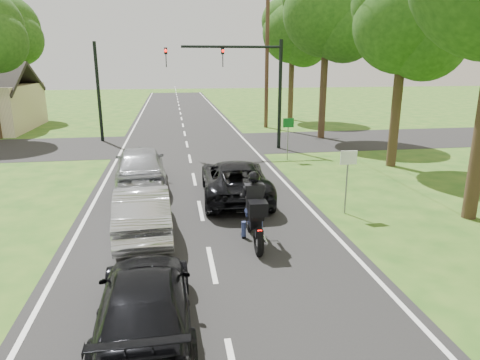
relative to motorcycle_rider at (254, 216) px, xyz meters
The scene contains 17 objects.
ground 1.88m from the motorcycle_rider, 139.37° to the right, with size 140.00×140.00×0.00m, color #245217.
road 9.03m from the motorcycle_rider, 98.22° to the left, with size 8.00×100.00×0.01m, color black.
cross_road 14.97m from the motorcycle_rider, 94.93° to the left, with size 60.00×7.00×0.01m, color black.
motorcycle_rider is the anchor object (origin of this frame).
dark_suv 4.13m from the motorcycle_rider, 89.03° to the left, with size 2.32×5.02×1.40m, color black.
silver_sedan 3.29m from the motorcycle_rider, 158.84° to the left, with size 1.50×4.30×1.42m, color silver.
silver_suv 7.27m from the motorcycle_rider, 118.30° to the left, with size 1.93×4.79×1.63m, color #AEB1B7.
dark_car_behind 4.53m from the motorcycle_rider, 127.22° to the right, with size 1.72×4.22×1.23m, color black.
traffic_signal 13.47m from the motorcycle_rider, 80.96° to the left, with size 6.38×0.44×6.00m.
signal_pole_far 18.23m from the motorcycle_rider, 111.00° to the left, with size 0.20×0.20×6.00m, color black.
utility_pole_far 21.89m from the motorcycle_rider, 76.77° to the left, with size 1.60×0.28×10.00m.
sign_white 3.98m from the motorcycle_rider, 28.80° to the left, with size 0.55×0.07×2.12m.
sign_green 10.55m from the motorcycle_rider, 69.90° to the left, with size 0.55×0.07×2.12m.
tree_row_c 12.66m from the motorcycle_rider, 42.27° to the left, with size 4.80×4.65×8.76m.
tree_row_d 18.71m from the motorcycle_rider, 63.46° to the left, with size 5.76×5.58×10.45m.
tree_row_e 26.69m from the motorcycle_rider, 71.63° to the left, with size 5.28×5.12×9.61m.
tree_left_far 32.95m from the motorcycle_rider, 117.60° to the left, with size 5.76×5.58×10.14m.
Camera 1 is at (-0.82, -9.64, 4.88)m, focal length 32.00 mm.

